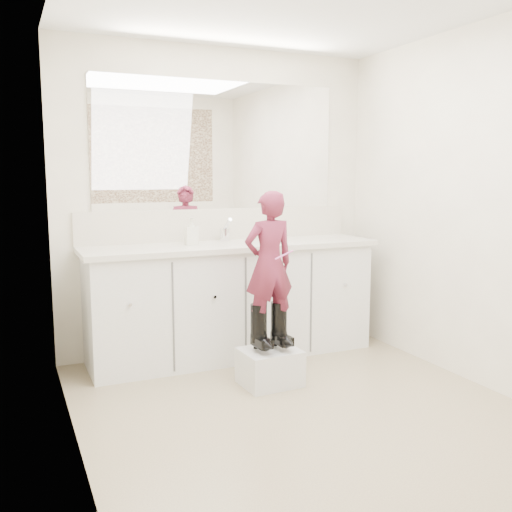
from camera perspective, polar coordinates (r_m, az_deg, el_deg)
name	(u,v)px	position (r m, az deg, el deg)	size (l,w,h in m)	color
floor	(308,414)	(3.54, 5.21, -15.44)	(3.00, 3.00, 0.00)	#826B55
wall_back	(219,201)	(4.61, -3.73, 5.50)	(2.60, 2.60, 0.00)	beige
wall_left	(71,220)	(2.85, -18.00, 3.41)	(3.00, 3.00, 0.00)	beige
wall_right	(483,207)	(4.05, 21.79, 4.55)	(3.00, 3.00, 0.00)	beige
vanity_cabinet	(232,302)	(4.46, -2.41, -4.64)	(2.20, 0.55, 0.85)	silver
countertop	(232,246)	(4.37, -2.38, 1.01)	(2.28, 0.58, 0.04)	beige
backsplash	(220,224)	(4.61, -3.65, 3.19)	(2.28, 0.03, 0.25)	beige
mirror	(219,145)	(4.60, -3.73, 10.97)	(2.00, 0.02, 1.00)	white
faucet	(225,235)	(4.52, -3.15, 2.14)	(0.08, 0.08, 0.10)	silver
cup	(269,234)	(4.57, 1.30, 2.23)	(0.11, 0.11, 0.10)	#F2E0C1
soap_bottle	(191,231)	(4.31, -6.50, 2.49)	(0.09, 0.09, 0.20)	white
step_stool	(270,367)	(3.93, 1.40, -11.05)	(0.38, 0.32, 0.24)	silver
boot_left	(259,327)	(3.83, 0.27, -7.15)	(0.12, 0.21, 0.32)	black
boot_right	(279,325)	(3.90, 2.29, -6.91)	(0.12, 0.21, 0.32)	black
toddler	(269,264)	(3.77, 1.31, -0.80)	(0.35, 0.23, 0.97)	#A63355
toothbrush	(284,255)	(3.72, 2.81, 0.10)	(0.01, 0.01, 0.14)	#DC55A6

